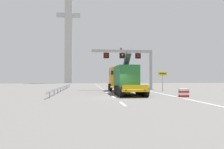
{
  "coord_description": "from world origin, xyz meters",
  "views": [
    {
      "loc": [
        -3.3,
        -22.39,
        2.05
      ],
      "look_at": [
        0.44,
        9.08,
        2.52
      ],
      "focal_mm": 34.09,
      "sensor_mm": 36.0,
      "label": 1
    }
  ],
  "objects_px": {
    "heavy_haul_truck_yellow": "(122,78)",
    "crash_barrier_striped": "(184,93)",
    "overhead_lane_gantry": "(131,58)",
    "exit_sign_yellow": "(163,77)",
    "bridge_pylon_distant": "(69,27)"
  },
  "relations": [
    {
      "from": "crash_barrier_striped",
      "to": "heavy_haul_truck_yellow",
      "type": "bearing_deg",
      "value": 125.23
    },
    {
      "from": "exit_sign_yellow",
      "to": "bridge_pylon_distant",
      "type": "bearing_deg",
      "value": 109.89
    },
    {
      "from": "overhead_lane_gantry",
      "to": "bridge_pylon_distant",
      "type": "distance_m",
      "value": 51.21
    },
    {
      "from": "bridge_pylon_distant",
      "to": "exit_sign_yellow",
      "type": "bearing_deg",
      "value": -70.11
    },
    {
      "from": "overhead_lane_gantry",
      "to": "heavy_haul_truck_yellow",
      "type": "relative_size",
      "value": 0.76
    },
    {
      "from": "overhead_lane_gantry",
      "to": "bridge_pylon_distant",
      "type": "relative_size",
      "value": 0.25
    },
    {
      "from": "exit_sign_yellow",
      "to": "heavy_haul_truck_yellow",
      "type": "bearing_deg",
      "value": -161.76
    },
    {
      "from": "heavy_haul_truck_yellow",
      "to": "crash_barrier_striped",
      "type": "xyz_separation_m",
      "value": [
        5.33,
        -7.54,
        -1.54
      ]
    },
    {
      "from": "heavy_haul_truck_yellow",
      "to": "crash_barrier_striped",
      "type": "distance_m",
      "value": 9.36
    },
    {
      "from": "overhead_lane_gantry",
      "to": "exit_sign_yellow",
      "type": "bearing_deg",
      "value": -47.53
    },
    {
      "from": "overhead_lane_gantry",
      "to": "crash_barrier_striped",
      "type": "xyz_separation_m",
      "value": [
        2.75,
        -14.09,
        -4.99
      ]
    },
    {
      "from": "crash_barrier_striped",
      "to": "bridge_pylon_distant",
      "type": "xyz_separation_m",
      "value": [
        -17.16,
        60.6,
        20.84
      ]
    },
    {
      "from": "heavy_haul_truck_yellow",
      "to": "bridge_pylon_distant",
      "type": "bearing_deg",
      "value": 102.57
    },
    {
      "from": "overhead_lane_gantry",
      "to": "bridge_pylon_distant",
      "type": "height_order",
      "value": "bridge_pylon_distant"
    },
    {
      "from": "crash_barrier_striped",
      "to": "exit_sign_yellow",
      "type": "bearing_deg",
      "value": 82.65
    }
  ]
}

